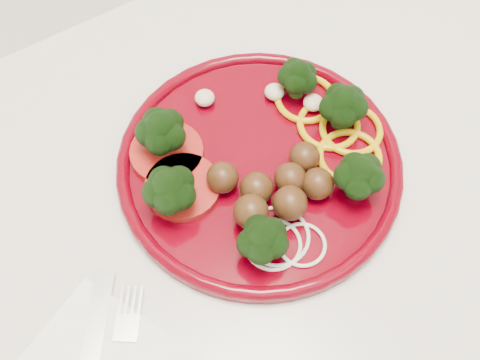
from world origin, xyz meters
TOP-DOWN VIEW (x-y plane):
  - plate at (0.22, 1.71)m, footprint 0.29×0.29m

SIDE VIEW (x-z plane):
  - plate at x=0.22m, z-range 0.89..0.95m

